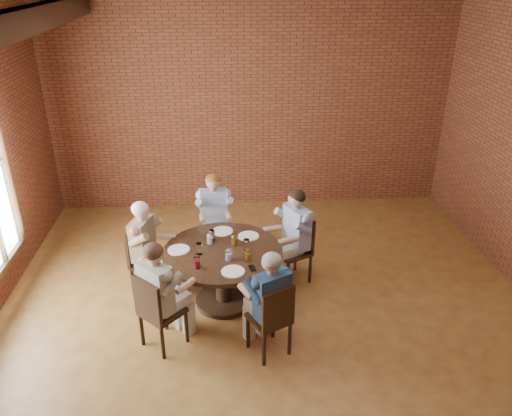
{
  "coord_description": "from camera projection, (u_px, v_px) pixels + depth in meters",
  "views": [
    {
      "loc": [
        -0.5,
        -4.46,
        3.78
      ],
      "look_at": [
        -0.1,
        1.0,
        1.11
      ],
      "focal_mm": 35.0,
      "sensor_mm": 36.0,
      "label": 1
    }
  ],
  "objects": [
    {
      "name": "floor",
      "position": [
        271.0,
        333.0,
        5.69
      ],
      "size": [
        7.0,
        7.0,
        0.0
      ],
      "primitive_type": "plane",
      "color": "olive",
      "rests_on": "ground"
    },
    {
      "name": "chair_c",
      "position": [
        143.0,
        258.0,
        6.23
      ],
      "size": [
        0.49,
        0.49,
        0.9
      ],
      "rotation": [
        0.0,
        0.0,
        1.26
      ],
      "color": "black",
      "rests_on": "floor"
    },
    {
      "name": "glass_b",
      "position": [
        234.0,
        239.0,
        5.97
      ],
      "size": [
        0.07,
        0.07,
        0.14
      ],
      "primitive_type": "cylinder",
      "color": "white",
      "rests_on": "dining_table"
    },
    {
      "name": "glass_a",
      "position": [
        246.0,
        245.0,
        5.86
      ],
      "size": [
        0.07,
        0.07,
        0.14
      ],
      "primitive_type": "cylinder",
      "color": "white",
      "rests_on": "dining_table"
    },
    {
      "name": "plate_b",
      "position": [
        223.0,
        231.0,
        6.29
      ],
      "size": [
        0.26,
        0.26,
        0.01
      ],
      "primitive_type": "cylinder",
      "color": "white",
      "rests_on": "dining_table"
    },
    {
      "name": "plate_a",
      "position": [
        249.0,
        236.0,
        6.17
      ],
      "size": [
        0.26,
        0.26,
        0.01
      ],
      "primitive_type": "cylinder",
      "color": "white",
      "rests_on": "dining_table"
    },
    {
      "name": "plate_c",
      "position": [
        179.0,
        250.0,
        5.88
      ],
      "size": [
        0.26,
        0.26,
        0.01
      ],
      "primitive_type": "cylinder",
      "color": "white",
      "rests_on": "dining_table"
    },
    {
      "name": "dining_table",
      "position": [
        223.0,
        266.0,
        5.98
      ],
      "size": [
        1.42,
        1.42,
        0.75
      ],
      "color": "black",
      "rests_on": "floor"
    },
    {
      "name": "diner_c",
      "position": [
        148.0,
        249.0,
        6.15
      ],
      "size": [
        0.72,
        0.64,
        1.26
      ],
      "primitive_type": null,
      "rotation": [
        0.0,
        0.0,
        1.26
      ],
      "color": "brown",
      "rests_on": "floor"
    },
    {
      "name": "plate_d",
      "position": [
        233.0,
        272.0,
        5.46
      ],
      "size": [
        0.26,
        0.26,
        0.01
      ],
      "primitive_type": "cylinder",
      "color": "white",
      "rests_on": "dining_table"
    },
    {
      "name": "chair_a",
      "position": [
        297.0,
        246.0,
        6.48
      ],
      "size": [
        0.54,
        0.54,
        0.91
      ],
      "rotation": [
        0.0,
        0.0,
        -1.12
      ],
      "color": "black",
      "rests_on": "floor"
    },
    {
      "name": "glass_d",
      "position": [
        210.0,
        238.0,
        6.0
      ],
      "size": [
        0.07,
        0.07,
        0.14
      ],
      "primitive_type": "cylinder",
      "color": "white",
      "rests_on": "dining_table"
    },
    {
      "name": "diner_b",
      "position": [
        215.0,
        218.0,
        6.89
      ],
      "size": [
        0.54,
        0.64,
        1.26
      ],
      "primitive_type": null,
      "rotation": [
        0.0,
        0.0,
        0.1
      ],
      "color": "#9CA7C6",
      "rests_on": "floor"
    },
    {
      "name": "chair_b",
      "position": [
        214.0,
        224.0,
        7.02
      ],
      "size": [
        0.43,
        0.43,
        0.9
      ],
      "rotation": [
        0.0,
        0.0,
        0.1
      ],
      "color": "black",
      "rests_on": "floor"
    },
    {
      "name": "ceiling",
      "position": [
        277.0,
        15.0,
        4.2
      ],
      "size": [
        7.0,
        7.0,
        0.0
      ],
      "primitive_type": "plane",
      "rotation": [
        3.14,
        0.0,
        0.0
      ],
      "color": "silver",
      "rests_on": "wall_back"
    },
    {
      "name": "diner_a",
      "position": [
        293.0,
        237.0,
        6.38
      ],
      "size": [
        0.78,
        0.72,
        1.29
      ],
      "primitive_type": null,
      "rotation": [
        0.0,
        0.0,
        -1.12
      ],
      "color": "#3B4B9A",
      "rests_on": "floor"
    },
    {
      "name": "wall_back",
      "position": [
        251.0,
        108.0,
        8.08
      ],
      "size": [
        7.0,
        0.0,
        7.0
      ],
      "primitive_type": "plane",
      "rotation": [
        1.57,
        0.0,
        0.0
      ],
      "color": "brown",
      "rests_on": "ground"
    },
    {
      "name": "glass_c",
      "position": [
        212.0,
        235.0,
        6.06
      ],
      "size": [
        0.07,
        0.07,
        0.14
      ],
      "primitive_type": "cylinder",
      "color": "white",
      "rests_on": "dining_table"
    },
    {
      "name": "glass_h",
      "position": [
        248.0,
        255.0,
        5.66
      ],
      "size": [
        0.07,
        0.07,
        0.14
      ],
      "primitive_type": "cylinder",
      "color": "white",
      "rests_on": "dining_table"
    },
    {
      "name": "glass_f",
      "position": [
        197.0,
        262.0,
        5.51
      ],
      "size": [
        0.07,
        0.07,
        0.14
      ],
      "primitive_type": "cylinder",
      "color": "white",
      "rests_on": "dining_table"
    },
    {
      "name": "glass_g",
      "position": [
        228.0,
        255.0,
        5.65
      ],
      "size": [
        0.07,
        0.07,
        0.14
      ],
      "primitive_type": "cylinder",
      "color": "white",
      "rests_on": "dining_table"
    },
    {
      "name": "diner_d",
      "position": [
        161.0,
        295.0,
        5.26
      ],
      "size": [
        0.78,
        0.79,
        1.28
      ],
      "primitive_type": null,
      "rotation": [
        0.0,
        0.0,
        2.38
      ],
      "color": "tan",
      "rests_on": "floor"
    },
    {
      "name": "chair_d",
      "position": [
        156.0,
        310.0,
        5.27
      ],
      "size": [
        0.57,
        0.57,
        0.91
      ],
      "rotation": [
        0.0,
        0.0,
        2.38
      ],
      "color": "black",
      "rests_on": "floor"
    },
    {
      "name": "glass_e",
      "position": [
        199.0,
        249.0,
        5.78
      ],
      "size": [
        0.07,
        0.07,
        0.14
      ],
      "primitive_type": "cylinder",
      "color": "white",
      "rests_on": "dining_table"
    },
    {
      "name": "chair_e",
      "position": [
        273.0,
        318.0,
        5.17
      ],
      "size": [
        0.52,
        0.52,
        0.89
      ],
      "rotation": [
        0.0,
        0.0,
        3.62
      ],
      "color": "black",
      "rests_on": "floor"
    },
    {
      "name": "diner_e",
      "position": [
        269.0,
        304.0,
        5.17
      ],
      "size": [
        0.69,
        0.74,
        1.24
      ],
      "primitive_type": null,
      "rotation": [
        0.0,
        0.0,
        3.62
      ],
      "color": "navy",
      "rests_on": "floor"
    },
    {
      "name": "smartphone",
      "position": [
        252.0,
        268.0,
        5.53
      ],
      "size": [
        0.09,
        0.14,
        0.01
      ],
      "primitive_type": "cube",
      "rotation": [
        0.0,
        0.0,
        0.2
      ],
      "color": "black",
      "rests_on": "dining_table"
    }
  ]
}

